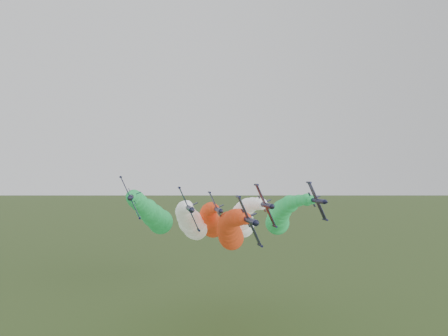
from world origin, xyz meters
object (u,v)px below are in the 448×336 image
(jet_trail, at_px, (211,221))
(jet_lead, at_px, (230,231))
(jet_outer_left, at_px, (152,214))
(jet_outer_right, at_px, (280,216))
(jet_inner_right, at_px, (243,219))
(jet_inner_left, at_px, (191,222))

(jet_trail, bearing_deg, jet_lead, -88.41)
(jet_outer_left, height_order, jet_outer_right, jet_outer_left)
(jet_outer_left, bearing_deg, jet_inner_right, -16.57)
(jet_outer_left, distance_m, jet_outer_right, 40.42)
(jet_inner_right, bearing_deg, jet_outer_left, 163.43)
(jet_lead, relative_size, jet_outer_right, 0.99)
(jet_lead, relative_size, jet_inner_right, 1.00)
(jet_inner_left, height_order, jet_outer_right, jet_outer_right)
(jet_outer_right, relative_size, jet_trail, 1.01)
(jet_outer_left, bearing_deg, jet_outer_right, 2.02)
(jet_lead, distance_m, jet_trail, 28.16)
(jet_inner_right, height_order, jet_outer_right, jet_outer_right)
(jet_inner_left, relative_size, jet_outer_right, 0.99)
(jet_inner_left, height_order, jet_outer_left, jet_outer_left)
(jet_inner_right, bearing_deg, jet_inner_left, 176.22)
(jet_lead, bearing_deg, jet_trail, 91.59)
(jet_outer_left, bearing_deg, jet_inner_left, -31.60)
(jet_trail, bearing_deg, jet_outer_left, -155.88)
(jet_inner_right, bearing_deg, jet_lead, -117.62)
(jet_outer_left, relative_size, jet_trail, 1.01)
(jet_lead, distance_m, jet_outer_right, 29.29)
(jet_outer_right, bearing_deg, jet_outer_left, -177.98)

